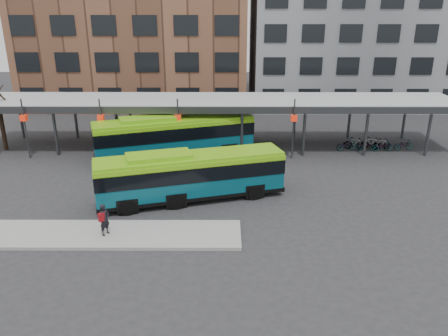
{
  "coord_description": "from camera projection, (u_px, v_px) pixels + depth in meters",
  "views": [
    {
      "loc": [
        0.69,
        -23.38,
        11.32
      ],
      "look_at": [
        0.6,
        2.55,
        1.8
      ],
      "focal_mm": 35.0,
      "sensor_mm": 36.0,
      "label": 1
    }
  ],
  "objects": [
    {
      "name": "building_brick",
      "position": [
        136.0,
        11.0,
        52.13
      ],
      "size": [
        26.0,
        14.0,
        22.0
      ],
      "primitive_type": "cube",
      "color": "brown",
      "rests_on": "ground"
    },
    {
      "name": "building_grey",
      "position": [
        353.0,
        20.0,
        52.39
      ],
      "size": [
        24.0,
        14.0,
        20.0
      ],
      "primitive_type": "cube",
      "color": "slate",
      "rests_on": "ground"
    },
    {
      "name": "bus_rear",
      "position": [
        174.0,
        136.0,
        34.63
      ],
      "size": [
        12.73,
        6.66,
        3.46
      ],
      "rotation": [
        0.0,
        0.0,
        0.34
      ],
      "color": "#074757",
      "rests_on": "ground"
    },
    {
      "name": "boarding_island",
      "position": [
        108.0,
        234.0,
        23.02
      ],
      "size": [
        14.0,
        3.0,
        0.18
      ],
      "primitive_type": "cube",
      "color": "gray",
      "rests_on": "ground"
    },
    {
      "name": "bus_front",
      "position": [
        190.0,
        175.0,
        26.93
      ],
      "size": [
        11.77,
        5.62,
        3.18
      ],
      "rotation": [
        0.0,
        0.0,
        0.29
      ],
      "color": "#074757",
      "rests_on": "ground"
    },
    {
      "name": "pedestrian",
      "position": [
        104.0,
        219.0,
        22.55
      ],
      "size": [
        0.67,
        0.75,
        1.71
      ],
      "rotation": [
        0.0,
        0.0,
        1.03
      ],
      "color": "black",
      "rests_on": "boarding_island"
    },
    {
      "name": "tree",
      "position": [
        1.0,
        122.0,
        36.34
      ],
      "size": [
        1.64,
        1.64,
        5.6
      ],
      "color": "black",
      "rests_on": "ground"
    },
    {
      "name": "bike_rack",
      "position": [
        372.0,
        145.0,
        36.87
      ],
      "size": [
        6.72,
        1.32,
        1.07
      ],
      "color": "slate",
      "rests_on": "ground"
    },
    {
      "name": "canopy",
      "position": [
        217.0,
        102.0,
        36.59
      ],
      "size": [
        40.0,
        6.53,
        4.8
      ],
      "color": "#999B9E",
      "rests_on": "ground"
    },
    {
      "name": "ground",
      "position": [
        214.0,
        211.0,
        25.85
      ],
      "size": [
        120.0,
        120.0,
        0.0
      ],
      "primitive_type": "plane",
      "color": "#28282B",
      "rests_on": "ground"
    }
  ]
}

